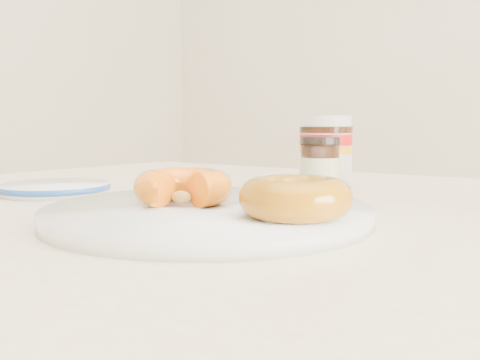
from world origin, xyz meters
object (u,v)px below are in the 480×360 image
Objects in this scene: dining_table at (339,287)px; blue_rim_saucer at (55,188)px; nutella_jar at (326,150)px; plate at (208,213)px; donut_bitten at (183,187)px; donut_whole at (295,197)px; dark_jar at (320,169)px.

dining_table is 0.39m from blue_rim_saucer.
plate is at bearing -84.57° from nutella_jar.
donut_bitten is at bearing -164.44° from plate.
donut_whole is 0.39m from blue_rim_saucer.
dining_table is at bearing 101.14° from donut_whole.
dining_table is 9.90× the size of blue_rim_saucer.
nutella_jar is at bearing 113.62° from dark_jar.
dark_jar reaches higher than blue_rim_saucer.
donut_bitten is 1.23× the size of dark_jar.
dark_jar is at bearing 95.29° from donut_bitten.
donut_bitten is 0.91× the size of nutella_jar.
donut_whole is 0.65× the size of blue_rim_saucer.
donut_bitten is at bearing 179.30° from donut_whole.
dark_jar is at bearing 133.50° from dining_table.
blue_rim_saucer is (-0.39, 0.04, -0.02)m from donut_whole.
dining_table is 15.18× the size of donut_whole.
donut_whole is (0.10, -0.01, 0.02)m from plate.
blue_rim_saucer is at bearing 173.07° from plate.
dining_table is at bearing -57.25° from nutella_jar.
plate is 0.29m from nutella_jar.
nutella_jar is at bearing 43.47° from blue_rim_saucer.
nutella_jar is 0.73× the size of blue_rim_saucer.
donut_whole is at bearing -66.80° from nutella_jar.
nutella_jar reaches higher than donut_bitten.
donut_whole is at bearing -6.41° from blue_rim_saucer.
dining_table is at bearing 15.09° from blue_rim_saucer.
nutella_jar reaches higher than dark_jar.
donut_whole is at bearing -4.90° from plate.
plate is at bearing -6.93° from blue_rim_saucer.
donut_bitten is at bearing -89.56° from nutella_jar.
dining_table is 13.62× the size of nutella_jar.
plate reaches higher than blue_rim_saucer.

